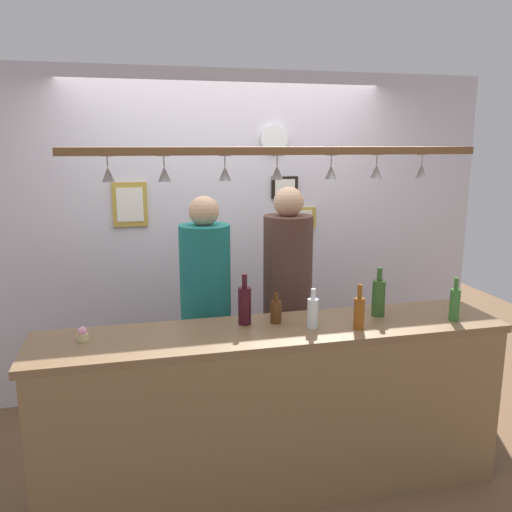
% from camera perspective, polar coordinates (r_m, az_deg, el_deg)
% --- Properties ---
extents(ground_plane, '(8.00, 8.00, 0.00)m').
position_cam_1_polar(ground_plane, '(3.78, 0.38, -20.50)').
color(ground_plane, brown).
extents(back_wall, '(4.40, 0.06, 2.60)m').
position_cam_1_polar(back_wall, '(4.32, -3.14, 2.26)').
color(back_wall, silver).
rests_on(back_wall, ground_plane).
extents(bar_counter, '(2.70, 0.55, 1.01)m').
position_cam_1_polar(bar_counter, '(3.02, 2.80, -14.61)').
color(bar_counter, brown).
rests_on(bar_counter, ground_plane).
extents(overhead_glass_rack, '(2.20, 0.36, 0.04)m').
position_cam_1_polar(overhead_glass_rack, '(2.90, 1.91, 11.31)').
color(overhead_glass_rack, brown).
extents(hanging_wineglass_far_left, '(0.07, 0.07, 0.13)m').
position_cam_1_polar(hanging_wineglass_far_left, '(2.80, -15.69, 8.56)').
color(hanging_wineglass_far_left, silver).
rests_on(hanging_wineglass_far_left, overhead_glass_rack).
extents(hanging_wineglass_left, '(0.07, 0.07, 0.13)m').
position_cam_1_polar(hanging_wineglass_left, '(2.77, -9.87, 8.79)').
color(hanging_wineglass_left, silver).
rests_on(hanging_wineglass_left, overhead_glass_rack).
extents(hanging_wineglass_center_left, '(0.07, 0.07, 0.13)m').
position_cam_1_polar(hanging_wineglass_center_left, '(2.80, -3.37, 8.98)').
color(hanging_wineglass_center_left, silver).
rests_on(hanging_wineglass_center_left, overhead_glass_rack).
extents(hanging_wineglass_center, '(0.07, 0.07, 0.13)m').
position_cam_1_polar(hanging_wineglass_center, '(2.89, 2.29, 9.08)').
color(hanging_wineglass_center, silver).
rests_on(hanging_wineglass_center, overhead_glass_rack).
extents(hanging_wineglass_center_right, '(0.07, 0.07, 0.13)m').
position_cam_1_polar(hanging_wineglass_center_right, '(2.94, 8.10, 9.03)').
color(hanging_wineglass_center_right, silver).
rests_on(hanging_wineglass_center_right, overhead_glass_rack).
extents(hanging_wineglass_right, '(0.07, 0.07, 0.13)m').
position_cam_1_polar(hanging_wineglass_right, '(3.07, 12.87, 8.97)').
color(hanging_wineglass_right, silver).
rests_on(hanging_wineglass_right, overhead_glass_rack).
extents(hanging_wineglass_far_right, '(0.07, 0.07, 0.13)m').
position_cam_1_polar(hanging_wineglass_far_right, '(3.21, 17.44, 8.85)').
color(hanging_wineglass_far_right, silver).
rests_on(hanging_wineglass_far_right, overhead_glass_rack).
extents(person_left_teal_shirt, '(0.34, 0.34, 1.70)m').
position_cam_1_polar(person_left_teal_shirt, '(3.58, -5.47, -4.32)').
color(person_left_teal_shirt, '#2D334C').
rests_on(person_left_teal_shirt, ground_plane).
extents(person_right_brown_shirt, '(0.34, 0.34, 1.75)m').
position_cam_1_polar(person_right_brown_shirt, '(3.69, 3.43, -3.27)').
color(person_right_brown_shirt, '#2D334C').
rests_on(person_right_brown_shirt, ground_plane).
extents(bottle_beer_brown_stubby, '(0.07, 0.07, 0.18)m').
position_cam_1_polar(bottle_beer_brown_stubby, '(3.10, 2.17, -5.95)').
color(bottle_beer_brown_stubby, '#512D14').
rests_on(bottle_beer_brown_stubby, bar_counter).
extents(bottle_champagne_green, '(0.08, 0.08, 0.30)m').
position_cam_1_polar(bottle_champagne_green, '(3.30, 13.10, -4.31)').
color(bottle_champagne_green, '#2D5623').
rests_on(bottle_champagne_green, bar_counter).
extents(bottle_beer_amber_tall, '(0.06, 0.06, 0.26)m').
position_cam_1_polar(bottle_beer_amber_tall, '(3.04, 11.07, -5.95)').
color(bottle_beer_amber_tall, brown).
rests_on(bottle_beer_amber_tall, bar_counter).
extents(bottle_wine_dark_red, '(0.08, 0.08, 0.30)m').
position_cam_1_polar(bottle_wine_dark_red, '(3.06, -1.24, -5.26)').
color(bottle_wine_dark_red, '#380F19').
rests_on(bottle_wine_dark_red, bar_counter).
extents(bottle_soda_clear, '(0.06, 0.06, 0.23)m').
position_cam_1_polar(bottle_soda_clear, '(3.02, 6.15, -6.06)').
color(bottle_soda_clear, silver).
rests_on(bottle_soda_clear, bar_counter).
extents(bottle_beer_green_import, '(0.06, 0.06, 0.26)m').
position_cam_1_polar(bottle_beer_green_import, '(3.34, 20.67, -4.84)').
color(bottle_beer_green_import, '#336B2D').
rests_on(bottle_beer_green_import, bar_counter).
extents(cupcake, '(0.06, 0.06, 0.08)m').
position_cam_1_polar(cupcake, '(2.98, -18.22, -8.03)').
color(cupcake, beige).
rests_on(cupcake, bar_counter).
extents(picture_frame_lower_pair, '(0.30, 0.02, 0.18)m').
position_cam_1_polar(picture_frame_lower_pair, '(4.41, 4.61, 4.07)').
color(picture_frame_lower_pair, '#B29338').
rests_on(picture_frame_lower_pair, back_wall).
extents(picture_frame_upper_small, '(0.22, 0.02, 0.18)m').
position_cam_1_polar(picture_frame_upper_small, '(4.34, 3.11, 7.39)').
color(picture_frame_upper_small, black).
rests_on(picture_frame_upper_small, back_wall).
extents(picture_frame_caricature, '(0.26, 0.02, 0.34)m').
position_cam_1_polar(picture_frame_caricature, '(4.17, -13.46, 5.43)').
color(picture_frame_caricature, '#B29338').
rests_on(picture_frame_caricature, back_wall).
extents(wall_clock, '(0.22, 0.03, 0.22)m').
position_cam_1_polar(wall_clock, '(4.30, 1.98, 12.51)').
color(wall_clock, white).
rests_on(wall_clock, back_wall).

